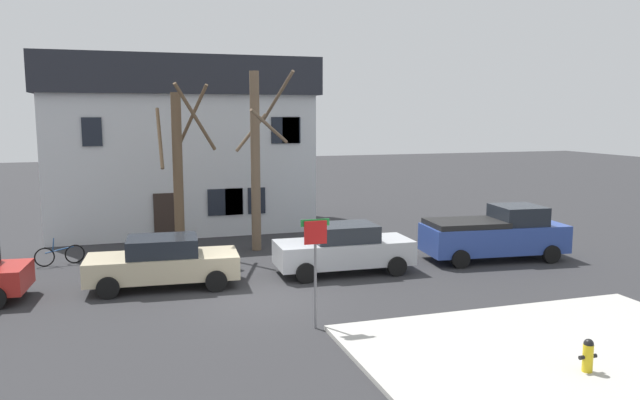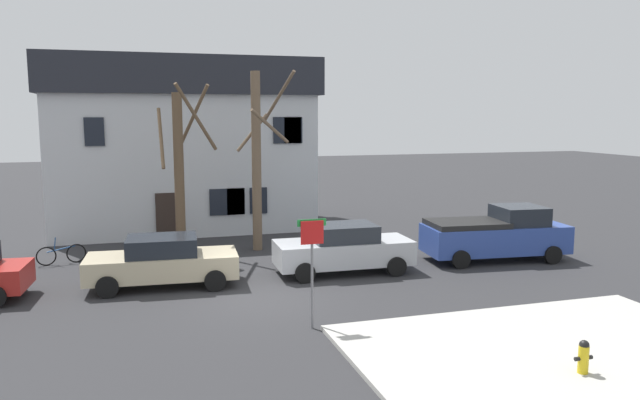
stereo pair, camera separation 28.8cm
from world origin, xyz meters
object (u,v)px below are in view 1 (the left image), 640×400
pickup_truck_blue (495,234)px  fire_hydrant (588,355)px  bicycle_leaning (60,255)px  car_silver_sedan (344,248)px  building_main (180,143)px  car_beige_sedan (163,262)px  tree_bare_near (179,168)px  tree_bare_mid (257,157)px  street_sign_pole (315,253)px

pickup_truck_blue → fire_hydrant: bearing=-113.1°
bicycle_leaning → car_silver_sedan: bearing=-23.5°
building_main → car_beige_sedan: (-1.53, -10.85, -3.31)m
fire_hydrant → pickup_truck_blue: bearing=66.9°
tree_bare_near → tree_bare_mid: (3.09, 0.05, 0.34)m
tree_bare_near → car_beige_sedan: size_ratio=1.37×
tree_bare_near → bicycle_leaning: tree_bare_near is taller
car_silver_sedan → fire_hydrant: bearing=-78.3°
street_sign_pole → building_main: bearing=97.1°
pickup_truck_blue → fire_hydrant: size_ratio=7.71×
building_main → street_sign_pole: size_ratio=4.31×
tree_bare_mid → fire_hydrant: 15.19m
tree_bare_near → pickup_truck_blue: bearing=-20.9°
car_beige_sedan → bicycle_leaning: car_beige_sedan is taller
building_main → car_silver_sedan: size_ratio=2.58×
pickup_truck_blue → bicycle_leaning: size_ratio=3.23×
tree_bare_mid → bicycle_leaning: tree_bare_mid is taller
tree_bare_mid → car_beige_sedan: bearing=-132.0°
tree_bare_near → tree_bare_mid: 3.11m
bicycle_leaning → building_main: bearing=53.3°
car_beige_sedan → car_silver_sedan: 6.15m
car_beige_sedan → building_main: bearing=82.0°
fire_hydrant → street_sign_pole: size_ratio=0.25×
tree_bare_near → car_beige_sedan: bearing=-102.0°
building_main → tree_bare_mid: 6.86m
tree_bare_near → fire_hydrant: size_ratio=9.30×
tree_bare_mid → pickup_truck_blue: tree_bare_mid is taller
building_main → street_sign_pole: bearing=-82.9°
building_main → tree_bare_near: size_ratio=1.86×
tree_bare_mid → street_sign_pole: 9.84m
building_main → pickup_truck_blue: 15.60m
fire_hydrant → street_sign_pole: street_sign_pole is taller
fire_hydrant → tree_bare_mid: bearing=106.2°
street_sign_pole → car_beige_sedan: bearing=124.3°
tree_bare_mid → tree_bare_near: bearing=-179.1°
car_beige_sedan → car_silver_sedan: bearing=-0.6°
car_beige_sedan → pickup_truck_blue: pickup_truck_blue is taller
car_beige_sedan → bicycle_leaning: size_ratio=2.84×
tree_bare_near → street_sign_pole: tree_bare_near is taller
fire_hydrant → street_sign_pole: 6.68m
tree_bare_mid → car_beige_sedan: tree_bare_mid is taller
tree_bare_near → car_silver_sedan: tree_bare_near is taller
building_main → pickup_truck_blue: building_main is taller
tree_bare_mid → fire_hydrant: size_ratio=10.09×
street_sign_pole → bicycle_leaning: size_ratio=1.68×
building_main → pickup_truck_blue: size_ratio=2.24×
street_sign_pole → bicycle_leaning: (-7.02, 9.31, -1.65)m
car_silver_sedan → fire_hydrant: 9.91m
building_main → tree_bare_near: bearing=-95.2°
tree_bare_near → bicycle_leaning: size_ratio=3.90×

